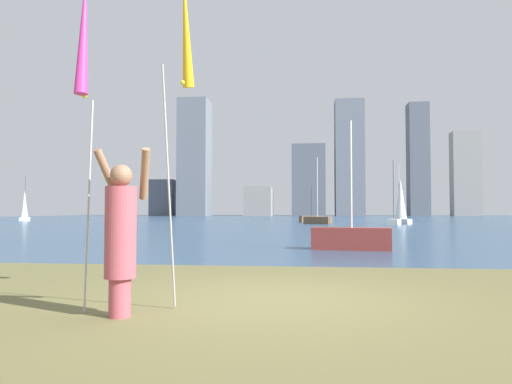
{
  "coord_description": "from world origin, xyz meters",
  "views": [
    {
      "loc": [
        0.43,
        -6.43,
        1.2
      ],
      "look_at": [
        -1.94,
        15.33,
        2.08
      ],
      "focal_mm": 32.87,
      "sensor_mm": 36.0,
      "label": 1
    }
  ],
  "objects_px": {
    "sailboat_1": "(394,221)",
    "sailboat_6": "(351,238)",
    "sailboat_4": "(24,206)",
    "kite_flag_right": "(185,34)",
    "sailboat_5": "(312,219)",
    "person": "(121,233)",
    "sailboat_2": "(400,203)",
    "kite_flag_left": "(84,35)",
    "sailboat_7": "(317,219)"
  },
  "relations": [
    {
      "from": "person",
      "to": "sailboat_1",
      "type": "distance_m",
      "value": 36.03
    },
    {
      "from": "sailboat_1",
      "to": "sailboat_6",
      "type": "distance_m",
      "value": 25.93
    },
    {
      "from": "person",
      "to": "sailboat_5",
      "type": "distance_m",
      "value": 44.54
    },
    {
      "from": "sailboat_5",
      "to": "sailboat_6",
      "type": "bearing_deg",
      "value": -88.6
    },
    {
      "from": "sailboat_2",
      "to": "sailboat_7",
      "type": "height_order",
      "value": "sailboat_7"
    },
    {
      "from": "kite_flag_right",
      "to": "sailboat_7",
      "type": "height_order",
      "value": "sailboat_7"
    },
    {
      "from": "kite_flag_left",
      "to": "sailboat_4",
      "type": "relative_size",
      "value": 0.79
    },
    {
      "from": "sailboat_6",
      "to": "kite_flag_right",
      "type": "bearing_deg",
      "value": -109.09
    },
    {
      "from": "sailboat_7",
      "to": "person",
      "type": "bearing_deg",
      "value": -94.63
    },
    {
      "from": "person",
      "to": "sailboat_1",
      "type": "xyz_separation_m",
      "value": [
        9.29,
        34.8,
        -0.64
      ]
    },
    {
      "from": "sailboat_1",
      "to": "sailboat_6",
      "type": "relative_size",
      "value": 1.36
    },
    {
      "from": "kite_flag_left",
      "to": "sailboat_5",
      "type": "distance_m",
      "value": 44.63
    },
    {
      "from": "sailboat_1",
      "to": "sailboat_2",
      "type": "height_order",
      "value": "same"
    },
    {
      "from": "sailboat_1",
      "to": "person",
      "type": "bearing_deg",
      "value": -104.95
    },
    {
      "from": "sailboat_4",
      "to": "kite_flag_right",
      "type": "bearing_deg",
      "value": -55.42
    },
    {
      "from": "sailboat_4",
      "to": "sailboat_6",
      "type": "height_order",
      "value": "sailboat_4"
    },
    {
      "from": "sailboat_2",
      "to": "sailboat_6",
      "type": "xyz_separation_m",
      "value": [
        -7.02,
        -28.65,
        -1.54
      ]
    },
    {
      "from": "person",
      "to": "sailboat_7",
      "type": "relative_size",
      "value": 0.32
    },
    {
      "from": "sailboat_2",
      "to": "sailboat_5",
      "type": "relative_size",
      "value": 1.43
    },
    {
      "from": "kite_flag_left",
      "to": "person",
      "type": "bearing_deg",
      "value": -3.82
    },
    {
      "from": "kite_flag_right",
      "to": "sailboat_2",
      "type": "xyz_separation_m",
      "value": [
        10.01,
        37.26,
        -1.68
      ]
    },
    {
      "from": "sailboat_6",
      "to": "sailboat_7",
      "type": "relative_size",
      "value": 0.66
    },
    {
      "from": "sailboat_6",
      "to": "kite_flag_left",
      "type": "bearing_deg",
      "value": -112.7
    },
    {
      "from": "person",
      "to": "kite_flag_left",
      "type": "xyz_separation_m",
      "value": [
        -0.5,
        0.03,
        2.33
      ]
    },
    {
      "from": "kite_flag_left",
      "to": "sailboat_4",
      "type": "xyz_separation_m",
      "value": [
        -29.74,
        45.47,
        -1.59
      ]
    },
    {
      "from": "kite_flag_right",
      "to": "sailboat_5",
      "type": "distance_m",
      "value": 43.71
    },
    {
      "from": "person",
      "to": "sailboat_5",
      "type": "xyz_separation_m",
      "value": [
        2.62,
        44.45,
        -0.59
      ]
    },
    {
      "from": "sailboat_5",
      "to": "sailboat_1",
      "type": "bearing_deg",
      "value": -55.36
    },
    {
      "from": "sailboat_5",
      "to": "person",
      "type": "bearing_deg",
      "value": -93.38
    },
    {
      "from": "sailboat_5",
      "to": "sailboat_4",
      "type": "bearing_deg",
      "value": 178.18
    },
    {
      "from": "sailboat_2",
      "to": "sailboat_6",
      "type": "relative_size",
      "value": 1.36
    },
    {
      "from": "sailboat_6",
      "to": "sailboat_7",
      "type": "distance_m",
      "value": 28.31
    },
    {
      "from": "sailboat_1",
      "to": "sailboat_2",
      "type": "xyz_separation_m",
      "value": [
        1.21,
        3.38,
        1.6
      ]
    },
    {
      "from": "kite_flag_right",
      "to": "sailboat_5",
      "type": "relative_size",
      "value": 1.17
    },
    {
      "from": "sailboat_5",
      "to": "sailboat_7",
      "type": "xyz_separation_m",
      "value": [
        0.44,
        -6.62,
        0.04
      ]
    },
    {
      "from": "person",
      "to": "sailboat_2",
      "type": "xyz_separation_m",
      "value": [
        10.5,
        38.18,
        0.96
      ]
    },
    {
      "from": "sailboat_2",
      "to": "sailboat_5",
      "type": "height_order",
      "value": "sailboat_2"
    },
    {
      "from": "sailboat_1",
      "to": "sailboat_4",
      "type": "xyz_separation_m",
      "value": [
        -39.53,
        10.7,
        1.38
      ]
    },
    {
      "from": "sailboat_4",
      "to": "sailboat_6",
      "type": "bearing_deg",
      "value": -46.85
    },
    {
      "from": "person",
      "to": "sailboat_7",
      "type": "distance_m",
      "value": 37.97
    },
    {
      "from": "sailboat_4",
      "to": "sailboat_5",
      "type": "bearing_deg",
      "value": -1.82
    },
    {
      "from": "person",
      "to": "sailboat_5",
      "type": "height_order",
      "value": "sailboat_5"
    },
    {
      "from": "sailboat_6",
      "to": "person",
      "type": "bearing_deg",
      "value": -110.04
    },
    {
      "from": "kite_flag_right",
      "to": "sailboat_4",
      "type": "xyz_separation_m",
      "value": [
        -30.73,
        44.58,
        -1.9
      ]
    },
    {
      "from": "sailboat_2",
      "to": "sailboat_7",
      "type": "bearing_deg",
      "value": -177.38
    },
    {
      "from": "sailboat_2",
      "to": "sailboat_4",
      "type": "xyz_separation_m",
      "value": [
        -40.74,
        7.32,
        -0.22
      ]
    },
    {
      "from": "sailboat_1",
      "to": "sailboat_5",
      "type": "bearing_deg",
      "value": 124.64
    },
    {
      "from": "sailboat_1",
      "to": "sailboat_6",
      "type": "height_order",
      "value": "sailboat_1"
    },
    {
      "from": "person",
      "to": "sailboat_7",
      "type": "xyz_separation_m",
      "value": [
        3.07,
        37.84,
        -0.54
      ]
    },
    {
      "from": "kite_flag_right",
      "to": "sailboat_2",
      "type": "distance_m",
      "value": 38.62
    }
  ]
}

